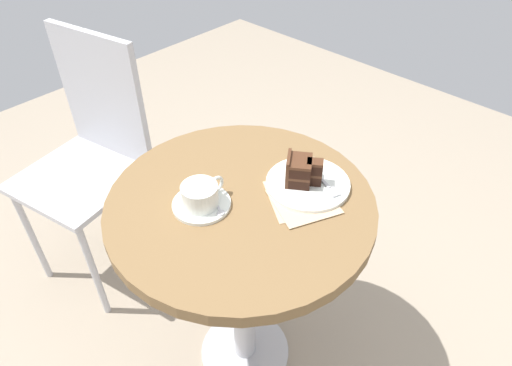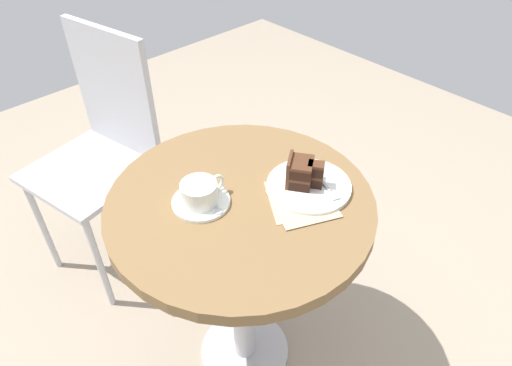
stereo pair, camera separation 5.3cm
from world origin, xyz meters
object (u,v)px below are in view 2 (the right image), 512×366
(coffee_cup, at_px, (200,192))
(teaspoon, at_px, (216,203))
(cake_slice, at_px, (302,173))
(cake_plate, at_px, (309,186))
(napkin, at_px, (302,201))
(cafe_chair, at_px, (104,139))
(fork, at_px, (327,187))
(saucer, at_px, (201,202))

(coffee_cup, relative_size, teaspoon, 1.26)
(teaspoon, relative_size, cake_slice, 0.95)
(cake_plate, bearing_deg, cake_slice, 129.22)
(napkin, distance_m, cafe_chair, 0.84)
(cake_plate, height_order, fork, fork)
(saucer, distance_m, fork, 0.31)
(napkin, bearing_deg, teaspoon, 141.91)
(coffee_cup, height_order, teaspoon, coffee_cup)
(teaspoon, xyz_separation_m, cafe_chair, (0.04, 0.69, -0.18))
(cake_plate, height_order, napkin, cake_plate)
(napkin, bearing_deg, coffee_cup, 138.53)
(saucer, xyz_separation_m, fork, (0.26, -0.18, 0.01))
(saucer, bearing_deg, coffee_cup, -126.56)
(teaspoon, distance_m, cake_plate, 0.24)
(coffee_cup, xyz_separation_m, cake_plate, (0.24, -0.14, -0.03))
(fork, xyz_separation_m, cafe_chair, (-0.20, 0.83, -0.18))
(coffee_cup, relative_size, cake_plate, 0.56)
(cake_plate, height_order, cake_slice, cake_slice)
(coffee_cup, relative_size, cake_slice, 1.19)
(saucer, distance_m, cake_plate, 0.27)
(saucer, relative_size, cake_plate, 0.67)
(cake_slice, relative_size, napkin, 0.46)
(fork, distance_m, napkin, 0.08)
(cake_slice, xyz_separation_m, cafe_chair, (-0.17, 0.78, -0.21))
(saucer, height_order, cafe_chair, cafe_chair)
(saucer, xyz_separation_m, teaspoon, (0.02, -0.04, 0.01))
(teaspoon, height_order, cafe_chair, cafe_chair)
(coffee_cup, height_order, fork, coffee_cup)
(cake_plate, xyz_separation_m, fork, (0.02, -0.04, 0.01))
(teaspoon, relative_size, cafe_chair, 0.10)
(coffee_cup, height_order, napkin, coffee_cup)
(cake_slice, height_order, fork, cake_slice)
(saucer, distance_m, teaspoon, 0.04)
(teaspoon, height_order, fork, fork)
(cake_plate, relative_size, cafe_chair, 0.23)
(saucer, xyz_separation_m, napkin, (0.18, -0.16, -0.00))
(saucer, distance_m, cake_slice, 0.26)
(cake_plate, relative_size, napkin, 0.97)
(coffee_cup, relative_size, napkin, 0.55)
(teaspoon, distance_m, napkin, 0.21)
(saucer, bearing_deg, cake_plate, -31.06)
(cake_plate, relative_size, cake_slice, 2.12)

